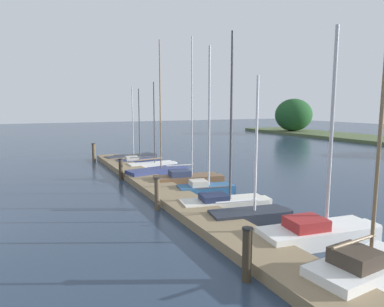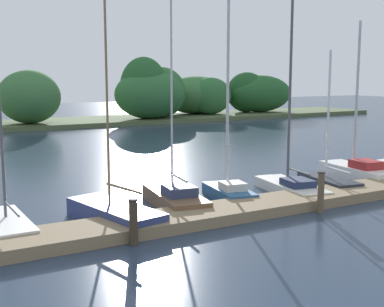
{
  "view_description": "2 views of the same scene",
  "coord_description": "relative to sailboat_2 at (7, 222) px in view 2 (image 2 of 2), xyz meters",
  "views": [
    {
      "loc": [
        13.84,
        3.24,
        4.41
      ],
      "look_at": [
        -3.9,
        11.79,
        1.64
      ],
      "focal_mm": 32.01,
      "sensor_mm": 36.0,
      "label": 1
    },
    {
      "loc": [
        -11.47,
        -4.16,
        4.5
      ],
      "look_at": [
        -2.84,
        10.71,
        1.89
      ],
      "focal_mm": 48.35,
      "sensor_mm": 36.0,
      "label": 2
    }
  ],
  "objects": [
    {
      "name": "mooring_piling_2",
      "position": [
        9.32,
        -3.12,
        0.42
      ],
      "size": [
        0.25,
        0.25,
        1.39
      ],
      "color": "brown",
      "rests_on": "ground"
    },
    {
      "name": "sailboat_7",
      "position": [
        12.33,
        -0.37,
        0.02
      ],
      "size": [
        1.6,
        3.31,
        5.49
      ],
      "rotation": [
        0.0,
        0.0,
        1.39
      ],
      "color": "#232833",
      "rests_on": "ground"
    },
    {
      "name": "dock_pier",
      "position": [
        8.83,
        -1.96,
        -0.1
      ],
      "size": [
        29.45,
        1.8,
        0.35
      ],
      "color": "#847051",
      "rests_on": "ground"
    },
    {
      "name": "sailboat_6",
      "position": [
        10.4,
        -0.35,
        0.07
      ],
      "size": [
        1.88,
        4.1,
        7.41
      ],
      "rotation": [
        0.0,
        0.0,
        1.4
      ],
      "color": "silver",
      "rests_on": "ground"
    },
    {
      "name": "sailboat_5",
      "position": [
        7.81,
        0.06,
        0.13
      ],
      "size": [
        1.56,
        3.04,
        7.25
      ],
      "rotation": [
        0.0,
        0.0,
        1.39
      ],
      "color": "#285684",
      "rests_on": "ground"
    },
    {
      "name": "sailboat_4",
      "position": [
        5.59,
        0.13,
        0.07
      ],
      "size": [
        1.85,
        4.04,
        8.08
      ],
      "rotation": [
        0.0,
        0.0,
        1.42
      ],
      "color": "brown",
      "rests_on": "ground"
    },
    {
      "name": "mooring_piling_1",
      "position": [
        2.69,
        -3.02,
        0.36
      ],
      "size": [
        0.27,
        0.27,
        1.27
      ],
      "color": "#3D3323",
      "rests_on": "ground"
    },
    {
      "name": "far_shore",
      "position": [
        15.23,
        30.85,
        2.01
      ],
      "size": [
        74.58,
        8.78,
        6.26
      ],
      "color": "#4C5B38",
      "rests_on": "ground"
    },
    {
      "name": "sailboat_3",
      "position": [
        2.99,
        -0.66,
        0.06
      ],
      "size": [
        1.97,
        4.19,
        8.27
      ],
      "rotation": [
        0.0,
        0.0,
        1.77
      ],
      "color": "navy",
      "rests_on": "ground"
    },
    {
      "name": "sailboat_2",
      "position": [
        0.0,
        0.0,
        0.0
      ],
      "size": [
        1.08,
        3.47,
        6.03
      ],
      "rotation": [
        0.0,
        0.0,
        1.58
      ],
      "color": "white",
      "rests_on": "ground"
    },
    {
      "name": "sailboat_8",
      "position": [
        14.93,
        0.48,
        0.12
      ],
      "size": [
        1.8,
        4.31,
        6.81
      ],
      "rotation": [
        0.0,
        0.0,
        1.44
      ],
      "color": "white",
      "rests_on": "ground"
    }
  ]
}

